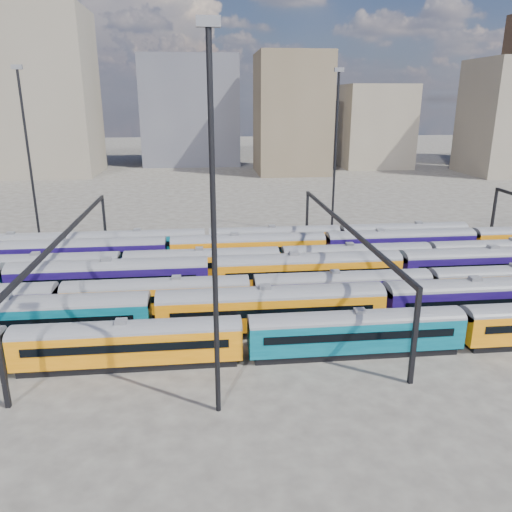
{
  "coord_description": "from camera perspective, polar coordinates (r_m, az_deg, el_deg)",
  "views": [
    {
      "loc": [
        -5.61,
        -52.67,
        21.13
      ],
      "look_at": [
        0.55,
        4.62,
        3.0
      ],
      "focal_mm": 35.0,
      "sensor_mm": 36.0,
      "label": 1
    }
  ],
  "objects": [
    {
      "name": "rake_5",
      "position": [
        65.58,
        -0.91,
        1.12
      ],
      "size": [
        144.56,
        3.02,
        5.08
      ],
      "color": "black",
      "rests_on": "ground"
    },
    {
      "name": "rake_3",
      "position": [
        55.76,
        -5.23,
        -1.78
      ],
      "size": [
        130.73,
        3.19,
        5.38
      ],
      "color": "black",
      "rests_on": "ground"
    },
    {
      "name": "rake_4",
      "position": [
        60.62,
        -6.14,
        -0.58
      ],
      "size": [
        94.79,
        2.78,
        4.67
      ],
      "color": "black",
      "rests_on": "ground"
    },
    {
      "name": "mast_1",
      "position": [
        78.87,
        -24.58,
        10.72
      ],
      "size": [
        1.4,
        0.5,
        25.6
      ],
      "color": "black",
      "rests_on": "ground"
    },
    {
      "name": "rake_1",
      "position": [
        49.41,
        14.38,
        -4.88
      ],
      "size": [
        129.92,
        3.17,
        5.34
      ],
      "color": "black",
      "rests_on": "ground"
    },
    {
      "name": "mast_3",
      "position": [
        79.71,
        9.07,
        12.1
      ],
      "size": [
        1.4,
        0.5,
        25.6
      ],
      "color": "black",
      "rests_on": "ground"
    },
    {
      "name": "rake_0",
      "position": [
        42.53,
        -14.37,
        -9.18
      ],
      "size": [
        94.79,
        2.78,
        4.67
      ],
      "color": "black",
      "rests_on": "ground"
    },
    {
      "name": "rake_6",
      "position": [
        70.79,
        -13.36,
        1.68
      ],
      "size": [
        94.67,
        2.78,
        4.66
      ],
      "color": "black",
      "rests_on": "ground"
    },
    {
      "name": "rake_2",
      "position": [
        51.43,
        -11.22,
        -4.18
      ],
      "size": [
        133.31,
        2.79,
        4.68
      ],
      "color": "black",
      "rests_on": "ground"
    },
    {
      "name": "mast_2",
      "position": [
        31.5,
        -4.88,
        4.26
      ],
      "size": [
        1.4,
        0.5,
        25.6
      ],
      "color": "black",
      "rests_on": "ground"
    },
    {
      "name": "gantry_2",
      "position": [
        56.77,
        10.04,
        2.56
      ],
      "size": [
        0.35,
        40.35,
        8.03
      ],
      "color": "black",
      "rests_on": "ground"
    },
    {
      "name": "ground",
      "position": [
        57.03,
        -0.06,
        -4.28
      ],
      "size": [
        500.0,
        500.0,
        0.0
      ],
      "primitive_type": "plane",
      "color": "#3C3832",
      "rests_on": "ground"
    },
    {
      "name": "gantry_1",
      "position": [
        56.45,
        -20.69,
        1.6
      ],
      "size": [
        0.35,
        40.35,
        8.03
      ],
      "color": "black",
      "rests_on": "ground"
    }
  ]
}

